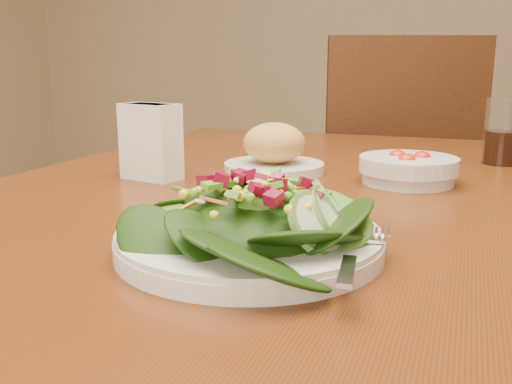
# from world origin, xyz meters

# --- Properties ---
(dining_table) EXTENTS (0.90, 1.40, 0.75)m
(dining_table) POSITION_xyz_m (0.00, 0.00, 0.65)
(dining_table) COLOR #52280F
(dining_table) RESTS_ON ground_plane
(chair_far) EXTENTS (0.60, 0.60, 1.01)m
(chair_far) POSITION_xyz_m (0.07, 0.94, 0.53)
(chair_far) COLOR #432111
(chair_far) RESTS_ON ground_plane
(salad_plate) EXTENTS (0.28, 0.27, 0.08)m
(salad_plate) POSITION_xyz_m (0.09, -0.29, 0.78)
(salad_plate) COLOR silver
(salad_plate) RESTS_ON dining_table
(bread_plate) EXTENTS (0.18, 0.18, 0.09)m
(bread_plate) POSITION_xyz_m (-0.03, 0.13, 0.79)
(bread_plate) COLOR silver
(bread_plate) RESTS_ON dining_table
(tomato_bowl) EXTENTS (0.16, 0.16, 0.05)m
(tomato_bowl) POSITION_xyz_m (0.20, 0.11, 0.77)
(tomato_bowl) COLOR silver
(tomato_bowl) RESTS_ON dining_table
(drinking_glass) EXTENTS (0.07, 0.07, 0.13)m
(drinking_glass) POSITION_xyz_m (0.35, 0.36, 0.80)
(drinking_glass) COLOR silver
(drinking_glass) RESTS_ON dining_table
(napkin_holder) EXTENTS (0.10, 0.07, 0.12)m
(napkin_holder) POSITION_xyz_m (-0.21, 0.00, 0.82)
(napkin_holder) COLOR white
(napkin_holder) RESTS_ON dining_table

